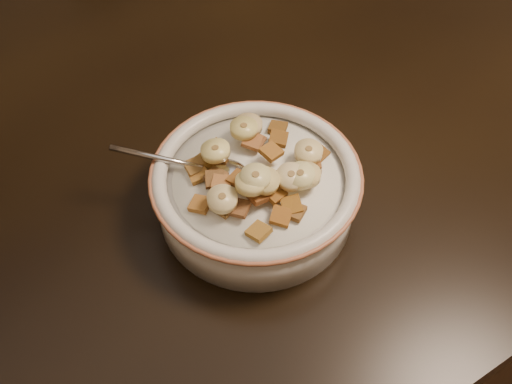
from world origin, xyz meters
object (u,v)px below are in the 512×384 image
table (274,95)px  cereal_bowl (256,194)px  chair (185,34)px  spoon (224,172)px

table → cereal_bowl: (-0.14, -0.17, 0.05)m
table → chair: bearing=78.6°
table → cereal_bowl: 0.22m
chair → cereal_bowl: size_ratio=4.18×
chair → cereal_bowl: (-0.25, -0.72, 0.32)m
cereal_bowl → spoon: (-0.03, 0.02, 0.03)m
table → spoon: bearing=-137.6°
chair → spoon: size_ratio=17.42×
chair → cereal_bowl: bearing=-132.8°
table → chair: 0.62m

